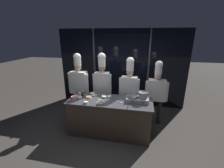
{
  "coord_description": "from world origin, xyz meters",
  "views": [
    {
      "loc": [
        0.73,
        -3.37,
        2.5
      ],
      "look_at": [
        0.0,
        0.25,
        1.28
      ],
      "focal_mm": 24.0,
      "sensor_mm": 36.0,
      "label": 1
    }
  ],
  "objects_px": {
    "stock_pot": "(143,95)",
    "prep_bowl_scallions": "(100,101)",
    "serving_spoon_slotted": "(120,103)",
    "chef_head": "(79,83)",
    "prep_bowl_ginger": "(94,95)",
    "prep_bowl_onion": "(92,93)",
    "chef_line": "(129,87)",
    "prep_bowl_rice": "(104,97)",
    "squeeze_bottle_soy": "(82,93)",
    "prep_bowl_carrots": "(89,97)",
    "squeeze_bottle_clear": "(80,94)",
    "prep_bowl_bell_pepper": "(74,97)",
    "prep_bowl_mushrooms": "(109,97)",
    "frying_pan": "(133,96)",
    "prep_bowl_garlic": "(86,102)",
    "chef_sous": "(102,82)",
    "portable_stove": "(137,99)",
    "prep_bowl_chicken": "(80,98)",
    "chef_pastry": "(156,91)",
    "prep_bowl_soy_glaze": "(100,103)"
  },
  "relations": [
    {
      "from": "prep_bowl_carrots",
      "to": "chef_pastry",
      "type": "height_order",
      "value": "chef_pastry"
    },
    {
      "from": "prep_bowl_soy_glaze",
      "to": "prep_bowl_garlic",
      "type": "xyz_separation_m",
      "value": [
        -0.34,
        -0.02,
        -0.0
      ]
    },
    {
      "from": "prep_bowl_mushrooms",
      "to": "prep_bowl_soy_glaze",
      "type": "bearing_deg",
      "value": -108.63
    },
    {
      "from": "squeeze_bottle_soy",
      "to": "prep_bowl_onion",
      "type": "xyz_separation_m",
      "value": [
        0.21,
        0.21,
        -0.07
      ]
    },
    {
      "from": "prep_bowl_scallions",
      "to": "serving_spoon_slotted",
      "type": "xyz_separation_m",
      "value": [
        0.49,
        0.04,
        -0.03
      ]
    },
    {
      "from": "portable_stove",
      "to": "chef_line",
      "type": "distance_m",
      "value": 0.62
    },
    {
      "from": "squeeze_bottle_clear",
      "to": "squeeze_bottle_soy",
      "type": "bearing_deg",
      "value": 26.55
    },
    {
      "from": "prep_bowl_bell_pepper",
      "to": "squeeze_bottle_soy",
      "type": "bearing_deg",
      "value": 34.61
    },
    {
      "from": "prep_bowl_mushrooms",
      "to": "prep_bowl_bell_pepper",
      "type": "relative_size",
      "value": 0.6
    },
    {
      "from": "portable_stove",
      "to": "prep_bowl_bell_pepper",
      "type": "height_order",
      "value": "portable_stove"
    },
    {
      "from": "prep_bowl_carrots",
      "to": "prep_bowl_chicken",
      "type": "xyz_separation_m",
      "value": [
        -0.21,
        -0.09,
        0.0
      ]
    },
    {
      "from": "chef_head",
      "to": "chef_pastry",
      "type": "distance_m",
      "value": 2.26
    },
    {
      "from": "prep_bowl_carrots",
      "to": "chef_pastry",
      "type": "relative_size",
      "value": 0.08
    },
    {
      "from": "prep_bowl_ginger",
      "to": "prep_bowl_onion",
      "type": "distance_m",
      "value": 0.15
    },
    {
      "from": "squeeze_bottle_clear",
      "to": "prep_bowl_bell_pepper",
      "type": "xyz_separation_m",
      "value": [
        -0.12,
        -0.09,
        -0.05
      ]
    },
    {
      "from": "prep_bowl_mushrooms",
      "to": "prep_bowl_soy_glaze",
      "type": "distance_m",
      "value": 0.43
    },
    {
      "from": "frying_pan",
      "to": "prep_bowl_mushrooms",
      "type": "height_order",
      "value": "frying_pan"
    },
    {
      "from": "squeeze_bottle_soy",
      "to": "prep_bowl_onion",
      "type": "bearing_deg",
      "value": 45.62
    },
    {
      "from": "prep_bowl_carrots",
      "to": "chef_line",
      "type": "bearing_deg",
      "value": 29.98
    },
    {
      "from": "stock_pot",
      "to": "prep_bowl_garlic",
      "type": "xyz_separation_m",
      "value": [
        -1.33,
        -0.35,
        -0.16
      ]
    },
    {
      "from": "prep_bowl_rice",
      "to": "serving_spoon_slotted",
      "type": "xyz_separation_m",
      "value": [
        0.46,
        -0.24,
        -0.02
      ]
    },
    {
      "from": "prep_bowl_chicken",
      "to": "chef_pastry",
      "type": "relative_size",
      "value": 0.06
    },
    {
      "from": "serving_spoon_slotted",
      "to": "chef_head",
      "type": "relative_size",
      "value": 0.1
    },
    {
      "from": "stock_pot",
      "to": "prep_bowl_carrots",
      "type": "relative_size",
      "value": 1.71
    },
    {
      "from": "squeeze_bottle_clear",
      "to": "prep_bowl_chicken",
      "type": "relative_size",
      "value": 1.37
    },
    {
      "from": "prep_bowl_soy_glaze",
      "to": "serving_spoon_slotted",
      "type": "bearing_deg",
      "value": 20.99
    },
    {
      "from": "stock_pot",
      "to": "squeeze_bottle_soy",
      "type": "height_order",
      "value": "stock_pot"
    },
    {
      "from": "portable_stove",
      "to": "chef_sous",
      "type": "bearing_deg",
      "value": 149.51
    },
    {
      "from": "frying_pan",
      "to": "prep_bowl_garlic",
      "type": "bearing_deg",
      "value": -162.13
    },
    {
      "from": "portable_stove",
      "to": "prep_bowl_garlic",
      "type": "bearing_deg",
      "value": -163.63
    },
    {
      "from": "serving_spoon_slotted",
      "to": "chef_sous",
      "type": "distance_m",
      "value": 1.05
    },
    {
      "from": "prep_bowl_mushrooms",
      "to": "prep_bowl_soy_glaze",
      "type": "height_order",
      "value": "prep_bowl_mushrooms"
    },
    {
      "from": "stock_pot",
      "to": "prep_bowl_rice",
      "type": "height_order",
      "value": "stock_pot"
    },
    {
      "from": "prep_bowl_scallions",
      "to": "prep_bowl_soy_glaze",
      "type": "relative_size",
      "value": 0.67
    },
    {
      "from": "prep_bowl_garlic",
      "to": "prep_bowl_bell_pepper",
      "type": "distance_m",
      "value": 0.49
    },
    {
      "from": "prep_bowl_onion",
      "to": "chef_line",
      "type": "height_order",
      "value": "chef_line"
    },
    {
      "from": "prep_bowl_carrots",
      "to": "prep_bowl_bell_pepper",
      "type": "bearing_deg",
      "value": -168.38
    },
    {
      "from": "stock_pot",
      "to": "squeeze_bottle_clear",
      "type": "relative_size",
      "value": 1.63
    },
    {
      "from": "stock_pot",
      "to": "prep_bowl_scallions",
      "type": "xyz_separation_m",
      "value": [
        -1.02,
        -0.2,
        -0.16
      ]
    },
    {
      "from": "prep_bowl_ginger",
      "to": "serving_spoon_slotted",
      "type": "bearing_deg",
      "value": -20.4
    },
    {
      "from": "frying_pan",
      "to": "prep_bowl_onion",
      "type": "xyz_separation_m",
      "value": [
        -1.11,
        0.24,
        -0.11
      ]
    },
    {
      "from": "chef_head",
      "to": "prep_bowl_bell_pepper",
      "type": "bearing_deg",
      "value": 102.11
    },
    {
      "from": "stock_pot",
      "to": "chef_sous",
      "type": "relative_size",
      "value": 0.12
    },
    {
      "from": "prep_bowl_onion",
      "to": "squeeze_bottle_soy",
      "type": "bearing_deg",
      "value": -134.38
    },
    {
      "from": "prep_bowl_chicken",
      "to": "prep_bowl_ginger",
      "type": "bearing_deg",
      "value": 36.54
    },
    {
      "from": "portable_stove",
      "to": "prep_bowl_garlic",
      "type": "xyz_separation_m",
      "value": [
        -1.2,
        -0.35,
        -0.03
      ]
    },
    {
      "from": "prep_bowl_ginger",
      "to": "prep_bowl_rice",
      "type": "bearing_deg",
      "value": -8.1
    },
    {
      "from": "squeeze_bottle_soy",
      "to": "prep_bowl_carrots",
      "type": "relative_size",
      "value": 1.31
    },
    {
      "from": "chef_sous",
      "to": "squeeze_bottle_soy",
      "type": "bearing_deg",
      "value": 51.09
    },
    {
      "from": "frying_pan",
      "to": "prep_bowl_scallions",
      "type": "height_order",
      "value": "frying_pan"
    }
  ]
}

